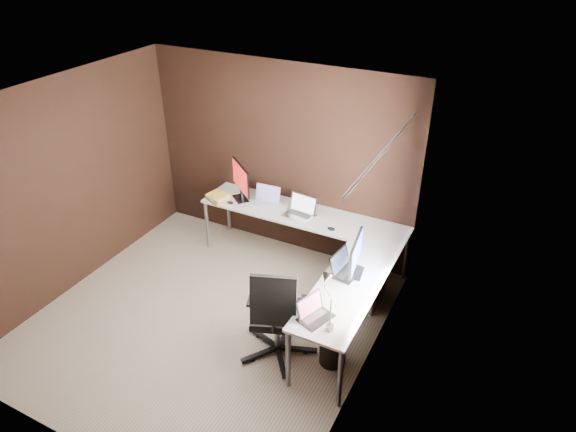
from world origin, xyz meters
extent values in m
cube|color=#B1A589|center=(0.00, 0.00, 0.00)|extent=(3.60, 3.60, 0.00)
cube|color=white|center=(0.00, 0.00, 2.50)|extent=(3.60, 3.60, 0.00)
cube|color=black|center=(0.00, 1.80, 1.25)|extent=(3.60, 0.00, 2.50)
cube|color=black|center=(0.00, -1.80, 1.25)|extent=(3.60, 0.00, 2.50)
cube|color=black|center=(-1.80, 0.00, 1.25)|extent=(0.00, 3.60, 2.50)
cube|color=black|center=(1.80, 0.00, 1.25)|extent=(0.00, 3.60, 2.50)
cube|color=white|center=(1.79, 0.35, 1.45)|extent=(0.00, 1.00, 1.30)
cube|color=#BB5F16|center=(1.75, -0.38, 1.25)|extent=(0.01, 0.35, 2.00)
cube|color=#BB5F16|center=(1.75, 1.07, 1.25)|extent=(0.01, 0.35, 2.00)
cylinder|color=slate|center=(1.75, 0.35, 2.28)|extent=(0.02, 1.90, 0.02)
cube|color=white|center=(0.48, 1.50, 0.71)|extent=(2.65, 0.60, 0.03)
cube|color=white|center=(1.50, 0.38, 0.71)|extent=(0.60, 1.65, 0.03)
cylinder|color=slate|center=(-0.81, 1.24, 0.35)|extent=(0.05, 0.05, 0.70)
cylinder|color=slate|center=(-0.81, 1.76, 0.35)|extent=(0.05, 0.05, 0.70)
cylinder|color=slate|center=(1.24, -0.41, 0.35)|extent=(0.05, 0.05, 0.70)
cylinder|color=slate|center=(1.76, -0.41, 0.35)|extent=(0.05, 0.05, 0.70)
cylinder|color=slate|center=(1.76, 1.76, 0.35)|extent=(0.05, 0.05, 0.70)
cube|color=white|center=(1.43, 1.15, 0.30)|extent=(0.42, 0.50, 0.60)
cube|color=black|center=(-0.41, 1.47, 0.74)|extent=(0.29, 0.28, 0.01)
cube|color=black|center=(-0.40, 1.49, 0.80)|extent=(0.06, 0.06, 0.11)
cube|color=black|center=(-0.40, 1.49, 1.04)|extent=(0.45, 0.37, 0.36)
cube|color=red|center=(-0.41, 1.48, 1.04)|extent=(0.41, 0.34, 0.33)
cube|color=black|center=(1.50, 0.61, 0.74)|extent=(0.16, 0.22, 0.01)
cube|color=black|center=(1.48, 0.61, 0.79)|extent=(0.03, 0.05, 0.09)
cube|color=black|center=(1.48, 0.61, 1.00)|extent=(0.10, 0.52, 0.33)
cube|color=#102BB2|center=(1.50, 0.61, 1.00)|extent=(0.08, 0.49, 0.30)
cube|color=white|center=(-0.05, 1.49, 0.74)|extent=(0.35, 0.25, 0.02)
cube|color=white|center=(-0.06, 1.58, 0.85)|extent=(0.34, 0.08, 0.21)
cube|color=#5B4F91|center=(-0.06, 1.57, 0.85)|extent=(0.30, 0.07, 0.18)
cube|color=silver|center=(0.46, 1.42, 0.74)|extent=(0.40, 0.30, 0.02)
cube|color=silver|center=(0.47, 1.52, 0.86)|extent=(0.38, 0.11, 0.23)
cube|color=white|center=(0.47, 1.51, 0.86)|extent=(0.33, 0.09, 0.20)
cube|color=black|center=(1.41, 0.60, 0.74)|extent=(0.28, 0.37, 0.02)
cube|color=black|center=(1.32, 0.61, 0.85)|extent=(0.11, 0.35, 0.22)
cube|color=#1A1F37|center=(1.32, 0.61, 0.85)|extent=(0.09, 0.31, 0.19)
cube|color=black|center=(1.41, -0.18, 0.74)|extent=(0.31, 0.36, 0.02)
cube|color=black|center=(1.33, -0.15, 0.84)|extent=(0.16, 0.31, 0.19)
cube|color=#C3496F|center=(1.33, -0.15, 0.84)|extent=(0.14, 0.27, 0.17)
cube|color=tan|center=(-0.65, 1.31, 0.74)|extent=(0.34, 0.32, 0.03)
cube|color=yellow|center=(-0.65, 1.31, 0.77)|extent=(0.31, 0.28, 0.02)
cube|color=silver|center=(-0.65, 1.31, 0.79)|extent=(0.32, 0.28, 0.02)
cube|color=yellow|center=(-0.65, 1.31, 0.81)|extent=(0.28, 0.24, 0.02)
ellipsoid|color=black|center=(-0.46, 1.30, 0.75)|extent=(0.10, 0.07, 0.04)
ellipsoid|color=black|center=(0.94, 1.30, 0.75)|extent=(0.11, 0.09, 0.04)
cylinder|color=slate|center=(1.58, -0.25, 0.76)|extent=(0.07, 0.07, 0.05)
cylinder|color=slate|center=(1.58, -0.25, 0.93)|extent=(0.02, 0.02, 0.29)
cylinder|color=slate|center=(1.53, -0.22, 1.13)|extent=(0.02, 0.16, 0.22)
cone|color=slate|center=(1.48, -0.15, 1.20)|extent=(0.09, 0.12, 0.12)
cylinder|color=slate|center=(0.93, -0.05, 0.26)|extent=(0.06, 0.06, 0.39)
cube|color=black|center=(0.93, -0.05, 0.49)|extent=(0.61, 0.61, 0.08)
cube|color=black|center=(1.01, -0.26, 0.85)|extent=(0.45, 0.26, 0.52)
cylinder|color=black|center=(1.50, 0.07, 0.15)|extent=(0.31, 0.31, 0.31)
camera|label=1|loc=(2.80, -3.49, 3.94)|focal=32.00mm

